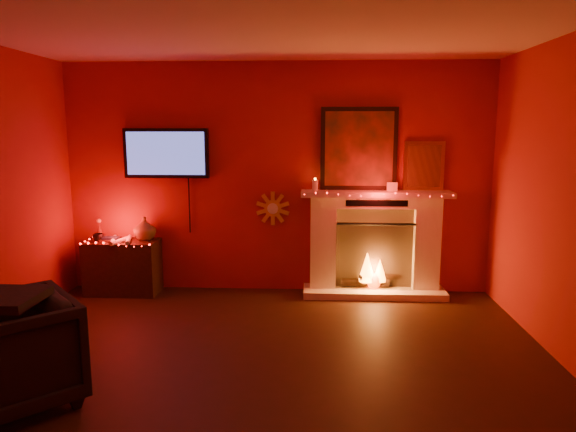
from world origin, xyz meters
name	(u,v)px	position (x,y,z in m)	size (l,w,h in m)	color
room	(252,213)	(0.00, 0.00, 1.35)	(5.00, 5.00, 5.00)	black
fireplace	(374,234)	(1.14, 2.39, 0.72)	(1.72, 0.40, 2.18)	#F0DCCA
tv	(166,153)	(-1.30, 2.45, 1.65)	(1.00, 0.07, 1.24)	black
sunburst_clock	(273,208)	(-0.05, 2.48, 1.00)	(0.40, 0.03, 0.40)	gold
console_table	(124,263)	(-1.80, 2.26, 0.36)	(0.83, 0.49, 0.91)	black
armchair	(8,354)	(-1.69, -0.27, 0.39)	(0.83, 0.85, 0.78)	black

